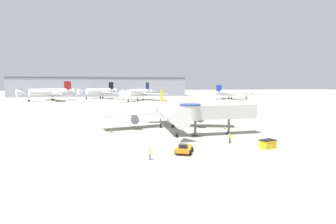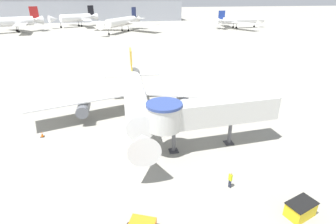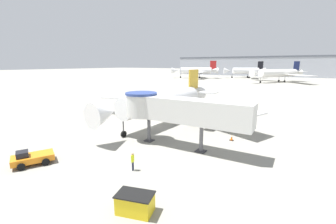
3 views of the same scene
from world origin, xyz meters
name	(u,v)px [view 3 (image 3 of 3)]	position (x,y,z in m)	size (l,w,h in m)	color
ground_plane	(149,123)	(0.00, 0.00, 0.00)	(800.00, 800.00, 0.00)	gray
main_airplane	(166,101)	(1.99, 2.23, 3.78)	(32.02, 27.27, 8.88)	white
jet_bridge	(174,109)	(9.23, -6.90, 4.70)	(16.18, 4.11, 6.38)	silver
pushback_tug_orange	(32,158)	(-0.07, -19.19, 0.69)	(3.42, 4.31, 1.51)	orange
service_container_yellow	(135,203)	(13.79, -19.15, 0.70)	(2.90, 2.26, 1.38)	yellow
traffic_cone_port_wing	(106,114)	(-10.75, -0.04, 0.38)	(0.48, 0.48, 0.79)	black
traffic_cone_starboard_wing	(232,138)	(14.62, -0.90, 0.39)	(0.50, 0.50, 0.81)	black
ground_crew_marshaller	(133,160)	(9.44, -14.58, 1.04)	(0.31, 0.39, 1.80)	#1E2338
background_jet_black_tail	(246,71)	(-19.71, 137.34, 5.10)	(27.14, 27.90, 11.67)	white
background_jet_navy_tail	(279,73)	(5.57, 108.43, 4.97)	(34.25, 34.56, 11.39)	white
background_jet_red_tail	(197,71)	(-48.50, 116.32, 5.25)	(31.16, 30.08, 12.05)	white
terminal_building	(258,66)	(-19.66, 175.00, 8.02)	(141.77, 21.73, 16.01)	#999EA8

